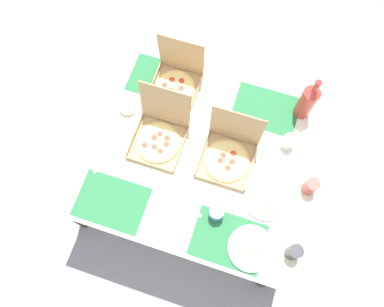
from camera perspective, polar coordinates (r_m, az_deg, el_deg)
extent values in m
plane|color=gray|center=(2.76, 0.00, -5.22)|extent=(6.00, 6.00, 0.00)
cylinder|color=#3F3328|center=(2.47, -17.88, -8.53)|extent=(0.07, 0.07, 0.72)
cylinder|color=#3F3328|center=(2.36, 11.85, -18.18)|extent=(0.07, 0.07, 0.72)
cylinder|color=#3F3328|center=(2.70, -9.95, 10.11)|extent=(0.07, 0.07, 0.72)
cylinder|color=#3F3328|center=(2.60, 16.75, 2.31)|extent=(0.07, 0.07, 0.72)
cube|color=beige|center=(2.05, 0.00, -0.14)|extent=(1.39, 1.06, 0.03)
cube|color=#236638|center=(2.01, -12.00, -7.10)|extent=(0.36, 0.26, 0.00)
cube|color=#236638|center=(1.94, 5.48, -12.80)|extent=(0.36, 0.26, 0.00)
cube|color=#236638|center=(2.24, -4.72, 11.09)|extent=(0.36, 0.26, 0.00)
cube|color=#236638|center=(2.18, 11.03, 6.55)|extent=(0.36, 0.26, 0.00)
cube|color=tan|center=(2.03, 5.15, -1.16)|extent=(0.28, 0.28, 0.01)
cube|color=tan|center=(2.02, 1.52, 0.12)|extent=(0.01, 0.28, 0.03)
cube|color=tan|center=(2.02, 8.86, -2.11)|extent=(0.01, 0.28, 0.03)
cube|color=tan|center=(1.97, 4.09, -4.54)|extent=(0.28, 0.01, 0.03)
cube|color=tan|center=(2.06, 6.24, 2.39)|extent=(0.28, 0.01, 0.03)
cylinder|color=#E0B76B|center=(2.02, 5.17, -1.08)|extent=(0.24, 0.24, 0.01)
cylinder|color=#EFD67F|center=(2.01, 5.19, -1.01)|extent=(0.22, 0.22, 0.00)
cylinder|color=red|center=(2.01, 6.03, -1.24)|extent=(0.03, 0.03, 0.00)
cylinder|color=red|center=(2.03, 6.22, 0.01)|extent=(0.03, 0.03, 0.00)
cylinder|color=red|center=(2.02, 4.73, -0.25)|extent=(0.03, 0.03, 0.00)
cylinder|color=red|center=(2.01, 4.25, -1.22)|extent=(0.03, 0.03, 0.00)
cylinder|color=red|center=(2.00, 5.40, -2.19)|extent=(0.03, 0.03, 0.00)
cube|color=tan|center=(1.92, 6.74, 4.20)|extent=(0.28, 0.01, 0.28)
cube|color=tan|center=(2.06, -5.16, 1.52)|extent=(0.27, 0.27, 0.01)
cube|color=tan|center=(2.08, -8.67, 2.75)|extent=(0.01, 0.27, 0.03)
cube|color=tan|center=(2.03, -1.65, 0.62)|extent=(0.01, 0.27, 0.03)
cube|color=tan|center=(2.01, -6.49, -1.68)|extent=(0.27, 0.01, 0.03)
cube|color=tan|center=(2.09, -3.97, 4.95)|extent=(0.27, 0.01, 0.03)
cylinder|color=#E0B76B|center=(2.06, -5.18, 1.61)|extent=(0.24, 0.24, 0.01)
cylinder|color=#EFD67F|center=(2.05, -5.20, 1.69)|extent=(0.22, 0.22, 0.00)
cylinder|color=red|center=(2.04, -3.85, 1.42)|extent=(0.03, 0.03, 0.00)
cylinder|color=red|center=(2.05, -3.78, 2.33)|extent=(0.03, 0.03, 0.00)
cylinder|color=red|center=(2.06, -4.84, 2.96)|extent=(0.03, 0.03, 0.00)
cylinder|color=red|center=(2.06, -5.72, 2.40)|extent=(0.03, 0.03, 0.00)
cylinder|color=red|center=(2.05, -7.17, 1.24)|extent=(0.03, 0.03, 0.00)
cylinder|color=red|center=(2.04, -5.70, 1.00)|extent=(0.03, 0.03, 0.00)
cylinder|color=red|center=(2.03, -4.83, 0.36)|extent=(0.03, 0.03, 0.00)
cube|color=tan|center=(1.97, -4.04, 7.34)|extent=(0.27, 0.05, 0.27)
cube|color=tan|center=(2.20, -2.57, 9.75)|extent=(0.26, 0.26, 0.01)
cube|color=tan|center=(2.22, -5.75, 10.82)|extent=(0.01, 0.26, 0.03)
cube|color=tan|center=(2.17, 0.62, 9.09)|extent=(0.01, 0.26, 0.03)
cube|color=tan|center=(2.13, -3.70, 7.15)|extent=(0.26, 0.01, 0.03)
cube|color=tan|center=(2.25, -1.52, 12.66)|extent=(0.26, 0.01, 0.03)
cylinder|color=#E0B76B|center=(2.20, -2.58, 9.86)|extent=(0.23, 0.23, 0.01)
cylinder|color=#EFD67F|center=(2.19, -2.59, 9.97)|extent=(0.21, 0.21, 0.00)
cylinder|color=red|center=(2.18, -1.63, 9.76)|extent=(0.03, 0.03, 0.00)
cylinder|color=red|center=(2.20, -1.57, 10.90)|extent=(0.03, 0.03, 0.00)
cylinder|color=red|center=(2.21, -3.06, 11.02)|extent=(0.03, 0.03, 0.00)
cylinder|color=red|center=(2.19, -4.16, 10.23)|extent=(0.03, 0.03, 0.00)
cylinder|color=red|center=(2.18, -3.24, 9.52)|extent=(0.03, 0.03, 0.00)
cylinder|color=red|center=(2.17, -2.56, 9.13)|extent=(0.03, 0.03, 0.00)
cube|color=tan|center=(2.13, -1.63, 14.72)|extent=(0.26, 0.01, 0.26)
cylinder|color=white|center=(2.00, 10.91, -7.06)|extent=(0.20, 0.20, 0.01)
cylinder|color=white|center=(1.99, 10.95, -7.01)|extent=(0.21, 0.21, 0.01)
cylinder|color=#E0B76B|center=(1.99, 11.68, -7.14)|extent=(0.08, 0.08, 0.01)
cylinder|color=#EFD67F|center=(1.98, 11.72, -7.10)|extent=(0.07, 0.07, 0.00)
cylinder|color=white|center=(1.95, 8.84, -13.92)|extent=(0.22, 0.22, 0.01)
cylinder|color=white|center=(1.94, 8.88, -13.90)|extent=(0.23, 0.23, 0.01)
cylinder|color=#E0B76B|center=(1.94, 9.59, -13.42)|extent=(0.09, 0.09, 0.01)
cylinder|color=#EFD67F|center=(1.93, 9.62, -13.40)|extent=(0.08, 0.08, 0.00)
cylinder|color=#B2382D|center=(2.13, 16.83, 7.31)|extent=(0.09, 0.09, 0.22)
cone|color=#B2382D|center=(2.02, 17.83, 8.93)|extent=(0.09, 0.09, 0.04)
cylinder|color=#B2382D|center=(1.98, 18.21, 9.55)|extent=(0.03, 0.03, 0.06)
cylinder|color=red|center=(1.95, 18.51, 10.02)|extent=(0.03, 0.03, 0.01)
cylinder|color=silver|center=(2.08, 14.29, 1.74)|extent=(0.07, 0.07, 0.09)
cylinder|color=#BF4742|center=(2.02, 17.40, -4.64)|extent=(0.07, 0.07, 0.11)
cylinder|color=teal|center=(1.92, 3.67, -8.95)|extent=(0.07, 0.07, 0.09)
cylinder|color=#333338|center=(1.94, 15.08, -14.12)|extent=(0.07, 0.07, 0.11)
cylinder|color=white|center=(2.16, -9.68, 7.00)|extent=(0.10, 0.10, 0.04)
cube|color=#B7B7BC|center=(2.07, -12.47, -1.29)|extent=(0.12, 0.17, 0.00)
cube|color=#B7B7BC|center=(1.95, -1.65, -8.94)|extent=(0.21, 0.06, 0.00)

